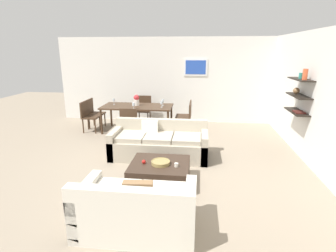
{
  "coord_description": "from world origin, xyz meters",
  "views": [
    {
      "loc": [
        0.75,
        -5.25,
        2.3
      ],
      "look_at": [
        0.1,
        0.2,
        0.75
      ],
      "focal_mm": 28.88,
      "sensor_mm": 36.0,
      "label": 1
    }
  ],
  "objects": [
    {
      "name": "apple_on_coffee_table",
      "position": [
        -0.18,
        -0.96,
        0.42
      ],
      "size": [
        0.07,
        0.07,
        0.07
      ],
      "primitive_type": "sphere",
      "color": "red",
      "rests_on": "coffee_table"
    },
    {
      "name": "dining_chair_foot",
      "position": [
        -1.03,
        1.33,
        0.5
      ],
      "size": [
        0.44,
        0.44,
        0.88
      ],
      "color": "#422D1E",
      "rests_on": "ground"
    },
    {
      "name": "decorative_bowl",
      "position": [
        0.11,
        -0.95,
        0.41
      ],
      "size": [
        0.33,
        0.33,
        0.06
      ],
      "color": "#99844C",
      "rests_on": "coffee_table"
    },
    {
      "name": "right_wall_shelf_unit",
      "position": [
        3.03,
        0.6,
        1.35
      ],
      "size": [
        0.34,
        8.2,
        2.7
      ],
      "color": "silver",
      "rests_on": "ground"
    },
    {
      "name": "dining_chair_right_near",
      "position": [
        0.38,
        2.0,
        0.5
      ],
      "size": [
        0.44,
        0.44,
        0.88
      ],
      "color": "#422D1E",
      "rests_on": "ground"
    },
    {
      "name": "sofa_beige",
      "position": [
        -0.1,
        0.34,
        0.29
      ],
      "size": [
        2.11,
        0.9,
        0.78
      ],
      "color": "#B2A893",
      "rests_on": "ground"
    },
    {
      "name": "back_wall_unit",
      "position": [
        0.3,
        3.53,
        1.35
      ],
      "size": [
        8.4,
        0.09,
        2.7
      ],
      "color": "silver",
      "rests_on": "ground"
    },
    {
      "name": "dining_chair_left_near",
      "position": [
        -2.44,
        2.0,
        0.5
      ],
      "size": [
        0.44,
        0.44,
        0.88
      ],
      "color": "#422D1E",
      "rests_on": "ground"
    },
    {
      "name": "dining_chair_left_far",
      "position": [
        -2.44,
        2.45,
        0.5
      ],
      "size": [
        0.44,
        0.44,
        0.88
      ],
      "color": "#422D1E",
      "rests_on": "ground"
    },
    {
      "name": "dining_chair_right_far",
      "position": [
        0.38,
        2.45,
        0.5
      ],
      "size": [
        0.44,
        0.44,
        0.88
      ],
      "color": "#422D1E",
      "rests_on": "ground"
    },
    {
      "name": "ground_plane",
      "position": [
        0.0,
        0.0,
        0.0
      ],
      "size": [
        18.0,
        18.0,
        0.0
      ],
      "primitive_type": "plane",
      "color": "gray"
    },
    {
      "name": "wine_glass_right_near",
      "position": [
        -0.3,
        2.1,
        0.88
      ],
      "size": [
        0.07,
        0.07,
        0.18
      ],
      "color": "silver",
      "rests_on": "dining_table"
    },
    {
      "name": "wine_glass_foot",
      "position": [
        -1.03,
        1.79,
        0.87
      ],
      "size": [
        0.07,
        0.07,
        0.18
      ],
      "color": "silver",
      "rests_on": "dining_table"
    },
    {
      "name": "coffee_table",
      "position": [
        0.09,
        -0.91,
        0.19
      ],
      "size": [
        1.03,
        0.91,
        0.38
      ],
      "color": "#38281E",
      "rests_on": "ground"
    },
    {
      "name": "wine_glass_left_far",
      "position": [
        -1.75,
        2.35,
        0.87
      ],
      "size": [
        0.07,
        0.07,
        0.17
      ],
      "color": "silver",
      "rests_on": "dining_table"
    },
    {
      "name": "dining_table",
      "position": [
        -1.03,
        2.23,
        0.69
      ],
      "size": [
        2.0,
        0.98,
        0.75
      ],
      "color": "#422D1E",
      "rests_on": "ground"
    },
    {
      "name": "wine_glass_right_far",
      "position": [
        -0.3,
        2.35,
        0.88
      ],
      "size": [
        0.07,
        0.07,
        0.19
      ],
      "color": "silver",
      "rests_on": "dining_table"
    },
    {
      "name": "loveseat_white",
      "position": [
        -0.02,
        -2.24,
        0.29
      ],
      "size": [
        1.52,
        0.9,
        0.78
      ],
      "color": "silver",
      "rests_on": "ground"
    },
    {
      "name": "candle_jar",
      "position": [
        0.39,
        -1.02,
        0.41
      ],
      "size": [
        0.07,
        0.07,
        0.07
      ],
      "primitive_type": "cylinder",
      "color": "silver",
      "rests_on": "coffee_table"
    },
    {
      "name": "dining_chair_head",
      "position": [
        -1.03,
        3.12,
        0.5
      ],
      "size": [
        0.44,
        0.44,
        0.88
      ],
      "color": "#422D1E",
      "rests_on": "ground"
    },
    {
      "name": "centerpiece_vase",
      "position": [
        -1.06,
        2.28,
        0.91
      ],
      "size": [
        0.16,
        0.16,
        0.31
      ],
      "color": "silver",
      "rests_on": "dining_table"
    }
  ]
}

